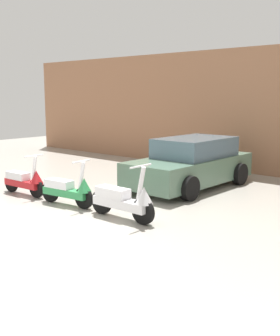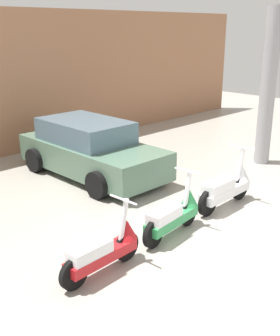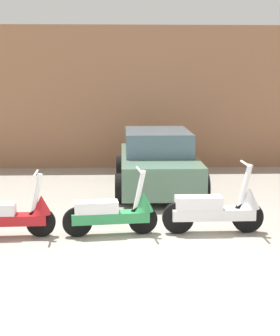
{
  "view_description": "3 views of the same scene",
  "coord_description": "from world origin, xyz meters",
  "px_view_note": "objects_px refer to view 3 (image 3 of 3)",
  "views": [
    {
      "loc": [
        6.62,
        -4.57,
        2.42
      ],
      "look_at": [
        0.18,
        2.71,
        0.72
      ],
      "focal_mm": 45.0,
      "sensor_mm": 36.0,
      "label": 1
    },
    {
      "loc": [
        -5.47,
        -3.03,
        3.36
      ],
      "look_at": [
        -0.09,
        2.37,
        0.79
      ],
      "focal_mm": 45.0,
      "sensor_mm": 36.0,
      "label": 2
    },
    {
      "loc": [
        -0.4,
        -6.7,
        2.44
      ],
      "look_at": [
        -0.07,
        2.55,
        0.82
      ],
      "focal_mm": 55.0,
      "sensor_mm": 36.0,
      "label": 3
    }
  ],
  "objects_px": {
    "scooter_front_center": "(218,208)",
    "car_rear_left": "(158,162)",
    "scooter_front_left": "(12,215)",
    "scooter_front_right": "(114,212)"
  },
  "relations": [
    {
      "from": "scooter_front_left",
      "to": "scooter_front_center",
      "type": "bearing_deg",
      "value": -0.64
    },
    {
      "from": "scooter_front_left",
      "to": "scooter_front_right",
      "type": "relative_size",
      "value": 0.98
    },
    {
      "from": "scooter_front_left",
      "to": "scooter_front_center",
      "type": "height_order",
      "value": "scooter_front_center"
    },
    {
      "from": "scooter_front_left",
      "to": "scooter_front_center",
      "type": "relative_size",
      "value": 0.9
    },
    {
      "from": "scooter_front_center",
      "to": "car_rear_left",
      "type": "distance_m",
      "value": 3.41
    },
    {
      "from": "scooter_front_center",
      "to": "car_rear_left",
      "type": "height_order",
      "value": "car_rear_left"
    },
    {
      "from": "car_rear_left",
      "to": "scooter_front_right",
      "type": "bearing_deg",
      "value": -15.07
    },
    {
      "from": "scooter_front_right",
      "to": "car_rear_left",
      "type": "bearing_deg",
      "value": 68.29
    },
    {
      "from": "scooter_front_left",
      "to": "scooter_front_right",
      "type": "distance_m",
      "value": 1.58
    },
    {
      "from": "scooter_front_right",
      "to": "scooter_front_center",
      "type": "relative_size",
      "value": 0.92
    }
  ]
}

